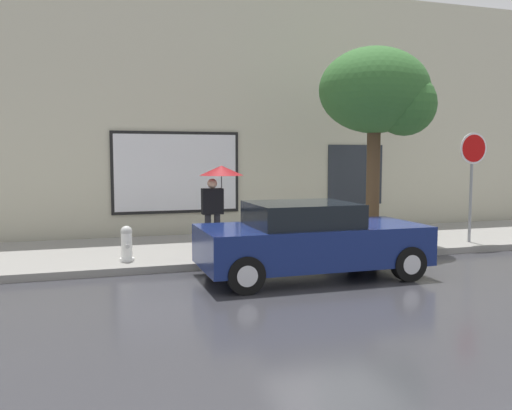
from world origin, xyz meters
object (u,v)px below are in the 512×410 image
Objects in this scene: fire_hydrant at (127,244)px; pedestrian_with_umbrella at (219,183)px; street_tree at (381,95)px; parked_car at (310,240)px; stop_sign at (472,165)px.

pedestrian_with_umbrella is (2.08, 0.71, 1.17)m from fire_hydrant.
pedestrian_with_umbrella is at bearing 174.70° from street_tree.
parked_car is at bearing -29.84° from fire_hydrant.
stop_sign is at bearing -11.61° from street_tree.
fire_hydrant is 2.49m from pedestrian_with_umbrella.
fire_hydrant is 0.27× the size of stop_sign.
street_tree is at bearing 38.77° from parked_car.
parked_car is 3.71m from fire_hydrant.
stop_sign is at bearing 18.94° from parked_car.
stop_sign reaches higher than parked_car.
pedestrian_with_umbrella is at bearing 113.84° from parked_car.
street_tree is (2.73, 2.19, 3.00)m from parked_car.
fire_hydrant is 0.15× the size of street_tree.
fire_hydrant is 8.37m from stop_sign.
street_tree is 2.87m from stop_sign.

